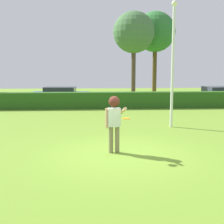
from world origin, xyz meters
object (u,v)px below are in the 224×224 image
(person, at_px, (114,117))
(maple_tree, at_px, (155,32))
(parked_car_silver, at_px, (220,94))
(frisbee, at_px, (126,118))
(oak_tree, at_px, (134,33))
(lamppost, at_px, (173,58))
(parked_car_blue, at_px, (60,94))

(person, height_order, maple_tree, maple_tree)
(person, bearing_deg, parked_car_silver, 55.59)
(frisbee, distance_m, oak_tree, 18.60)
(frisbee, relative_size, lamppost, 0.04)
(person, xyz_separation_m, parked_car_silver, (8.79, 12.83, -0.46))
(lamppost, bearing_deg, parked_car_silver, 55.97)
(lamppost, xyz_separation_m, oak_tree, (0.05, 13.16, 2.49))
(parked_car_silver, bearing_deg, lamppost, -124.03)
(parked_car_blue, distance_m, parked_car_silver, 11.80)
(maple_tree, bearing_deg, frisbee, -103.75)
(parked_car_silver, height_order, oak_tree, oak_tree)
(parked_car_blue, distance_m, maple_tree, 11.27)
(frisbee, distance_m, lamppost, 5.69)
(parked_car_blue, height_order, parked_car_silver, same)
(lamppost, bearing_deg, oak_tree, 89.80)
(person, relative_size, frisbee, 7.76)
(lamppost, relative_size, maple_tree, 0.71)
(parked_car_blue, bearing_deg, frisbee, -76.72)
(parked_car_blue, bearing_deg, person, -77.32)
(lamppost, distance_m, parked_car_silver, 10.83)
(maple_tree, bearing_deg, person, -105.05)
(maple_tree, height_order, oak_tree, maple_tree)
(lamppost, distance_m, oak_tree, 13.40)
(oak_tree, bearing_deg, person, -99.61)
(maple_tree, bearing_deg, lamppost, -98.60)
(parked_car_blue, xyz_separation_m, parked_car_silver, (11.79, -0.51, 0.00))
(frisbee, xyz_separation_m, parked_car_blue, (-3.30, 13.99, -0.51))
(parked_car_silver, relative_size, oak_tree, 0.60)
(lamppost, xyz_separation_m, parked_car_silver, (5.91, 8.76, -2.37))
(oak_tree, bearing_deg, parked_car_blue, -146.62)
(parked_car_silver, distance_m, oak_tree, 8.80)
(lamppost, xyz_separation_m, maple_tree, (2.28, 15.11, 2.76))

